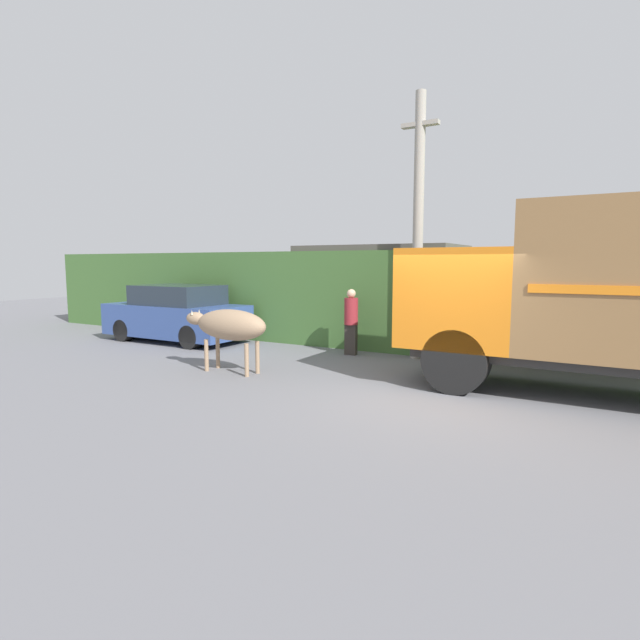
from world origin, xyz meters
TOP-DOWN VIEW (x-y plane):
  - ground_plane at (0.00, 0.00)m, footprint 60.00×60.00m
  - hillside_embankment at (0.00, 6.48)m, footprint 32.00×6.00m
  - building_backdrop at (-3.31, 4.99)m, footprint 4.51×2.70m
  - cargo_truck at (2.66, 1.29)m, footprint 7.02×2.25m
  - brown_cow at (-4.57, -0.27)m, footprint 2.16×0.67m
  - parked_suv at (-8.76, 2.23)m, footprint 4.42×1.88m
  - pedestrian_on_hill at (-3.21, 2.87)m, footprint 0.39×0.39m
  - utility_pole at (-1.62, 3.26)m, footprint 0.90×0.25m

SIDE VIEW (x-z plane):
  - ground_plane at x=0.00m, z-range 0.00..0.00m
  - parked_suv at x=-8.76m, z-range -0.03..1.66m
  - pedestrian_on_hill at x=-3.21m, z-range 0.08..1.77m
  - brown_cow at x=-4.57m, z-range 0.33..1.70m
  - hillside_embankment at x=0.00m, z-range 0.00..2.68m
  - building_backdrop at x=-3.31m, z-range 0.02..2.85m
  - cargo_truck at x=2.66m, z-range 0.18..3.56m
  - utility_pole at x=-1.62m, z-range 0.10..6.46m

